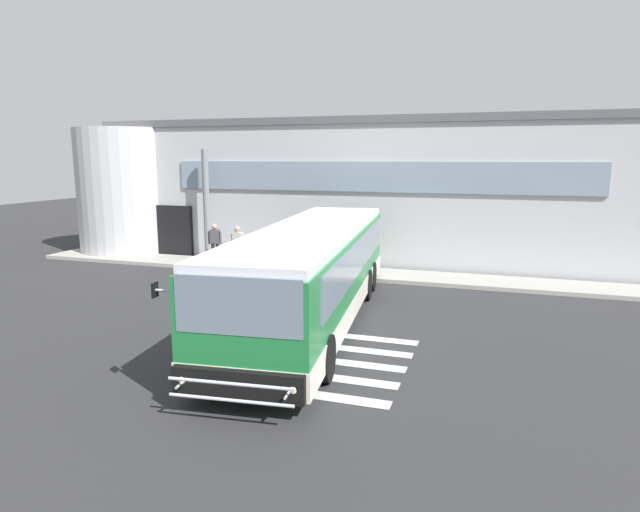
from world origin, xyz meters
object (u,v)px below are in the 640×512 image
object	(u,v)px
bus_main_foreground	(312,275)
passenger_near_column	(215,241)
passenger_by_doorway	(238,244)
entry_support_column	(206,205)

from	to	relation	value
bus_main_foreground	passenger_near_column	size ratio (longest dim) A/B	7.37
passenger_by_doorway	passenger_near_column	bearing A→B (deg)	161.81
passenger_near_column	passenger_by_doorway	xyz separation A→B (m)	(1.26, -0.41, -0.03)
bus_main_foreground	passenger_near_column	xyz separation A→B (m)	(-6.42, 6.08, -0.22)
passenger_near_column	passenger_by_doorway	world-z (taller)	same
bus_main_foreground	passenger_by_doorway	world-z (taller)	bus_main_foreground
entry_support_column	passenger_near_column	world-z (taller)	entry_support_column
entry_support_column	bus_main_foreground	xyz separation A→B (m)	(7.21, -6.85, -1.20)
bus_main_foreground	passenger_by_doorway	size ratio (longest dim) A/B	7.37
entry_support_column	passenger_near_column	xyz separation A→B (m)	(0.79, -0.78, -1.42)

